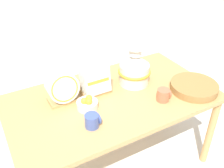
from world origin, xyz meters
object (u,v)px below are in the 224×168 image
wicker_charger_stack (194,87)px  fruit_bowl (87,104)px  mug_terracotta_glaze (164,95)px  dish_rack_square_plates (95,82)px  ceramic_vase (134,68)px  mug_cobalt_glaze (93,121)px  dish_rack_round_plates (63,90)px

wicker_charger_stack → fruit_bowl: bearing=166.3°
mug_terracotta_glaze → fruit_bowl: bearing=160.4°
dish_rack_square_plates → mug_terracotta_glaze: bearing=-40.7°
dish_rack_square_plates → mug_terracotta_glaze: 0.49m
ceramic_vase → mug_terracotta_glaze: (0.06, -0.29, -0.08)m
mug_terracotta_glaze → wicker_charger_stack: bearing=-2.3°
dish_rack_square_plates → wicker_charger_stack: (0.64, -0.33, -0.06)m
ceramic_vase → mug_terracotta_glaze: bearing=-78.9°
ceramic_vase → mug_terracotta_glaze: size_ratio=3.24×
mug_cobalt_glaze → mug_terracotta_glaze: (0.54, 0.00, 0.00)m
ceramic_vase → dish_rack_round_plates: (-0.55, 0.04, -0.03)m
dish_rack_round_plates → ceramic_vase: bearing=-3.7°
wicker_charger_stack → ceramic_vase: bearing=138.1°
ceramic_vase → mug_terracotta_glaze: 0.30m
dish_rack_square_plates → ceramic_vase: bearing=-5.5°
dish_rack_round_plates → mug_cobalt_glaze: size_ratio=2.47×
wicker_charger_stack → dish_rack_round_plates: bearing=159.3°
dish_rack_round_plates → dish_rack_square_plates: dish_rack_round_plates is taller
mug_terracotta_glaze → fruit_bowl: same height
wicker_charger_stack → fruit_bowl: 0.79m
dish_rack_square_plates → mug_cobalt_glaze: size_ratio=2.29×
dish_rack_round_plates → fruit_bowl: (0.11, -0.15, -0.06)m
fruit_bowl → dish_rack_round_plates: bearing=127.3°
ceramic_vase → fruit_bowl: size_ratio=2.17×
ceramic_vase → wicker_charger_stack: bearing=-41.9°
dish_rack_round_plates → mug_terracotta_glaze: 0.69m
mug_cobalt_glaze → ceramic_vase: bearing=30.7°
dish_rack_square_plates → mug_cobalt_glaze: (-0.17, -0.32, -0.04)m
ceramic_vase → dish_rack_square_plates: 0.32m
ceramic_vase → fruit_bowl: 0.46m
ceramic_vase → fruit_bowl: bearing=-166.0°
dish_rack_round_plates → mug_cobalt_glaze: dish_rack_round_plates is taller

